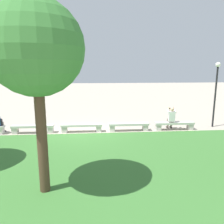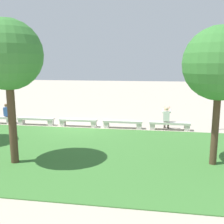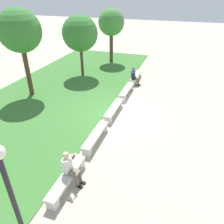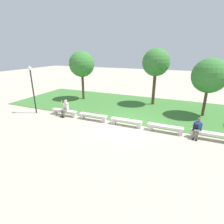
# 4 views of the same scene
# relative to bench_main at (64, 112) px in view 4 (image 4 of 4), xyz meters

# --- Properties ---
(ground_plane) EXTENTS (80.00, 80.00, 0.00)m
(ground_plane) POSITION_rel_bench_main_xyz_m (5.25, 0.00, -0.31)
(ground_plane) COLOR #B2A593
(grass_strip) EXTENTS (24.74, 8.00, 0.03)m
(grass_strip) POSITION_rel_bench_main_xyz_m (5.25, 4.38, -0.29)
(grass_strip) COLOR #3D7533
(grass_strip) RESTS_ON ground
(bench_main) EXTENTS (2.24, 0.40, 0.45)m
(bench_main) POSITION_rel_bench_main_xyz_m (0.00, 0.00, 0.00)
(bench_main) COLOR beige
(bench_main) RESTS_ON ground
(bench_near) EXTENTS (2.24, 0.40, 0.45)m
(bench_near) POSITION_rel_bench_main_xyz_m (2.63, 0.00, 0.00)
(bench_near) COLOR beige
(bench_near) RESTS_ON ground
(bench_mid) EXTENTS (2.24, 0.40, 0.45)m
(bench_mid) POSITION_rel_bench_main_xyz_m (5.25, 0.00, 0.00)
(bench_mid) COLOR beige
(bench_mid) RESTS_ON ground
(bench_far) EXTENTS (2.24, 0.40, 0.45)m
(bench_far) POSITION_rel_bench_main_xyz_m (7.88, 0.00, 0.00)
(bench_far) COLOR beige
(bench_far) RESTS_ON ground
(bench_end) EXTENTS (2.24, 0.40, 0.45)m
(bench_end) POSITION_rel_bench_main_xyz_m (10.50, 0.00, 0.00)
(bench_end) COLOR beige
(bench_end) RESTS_ON ground
(person_photographer) EXTENTS (0.50, 0.75, 1.32)m
(person_photographer) POSITION_rel_bench_main_xyz_m (0.18, -0.08, 0.43)
(person_photographer) COLOR black
(person_photographer) RESTS_ON ground
(person_distant) EXTENTS (0.47, 0.71, 1.26)m
(person_distant) POSITION_rel_bench_main_xyz_m (9.71, -0.07, 0.36)
(person_distant) COLOR black
(person_distant) RESTS_ON ground
(backpack) EXTENTS (0.28, 0.24, 0.43)m
(backpack) POSITION_rel_bench_main_xyz_m (9.61, -0.03, 0.32)
(backpack) COLOR black
(backpack) RESTS_ON bench_end
(tree_left_background) EXTENTS (2.56, 2.56, 4.95)m
(tree_left_background) POSITION_rel_bench_main_xyz_m (-1.27, 4.93, 3.34)
(tree_left_background) COLOR #4C3826
(tree_left_background) RESTS_ON ground
(tree_right_background) EXTENTS (2.58, 2.58, 4.49)m
(tree_right_background) POSITION_rel_bench_main_xyz_m (10.28, 4.25, 2.88)
(tree_right_background) COLOR #4C3826
(tree_right_background) RESTS_ON ground
(tree_far_back) EXTENTS (2.47, 2.47, 5.20)m
(tree_far_back) POSITION_rel_bench_main_xyz_m (5.99, 5.88, 3.62)
(tree_far_back) COLOR #4C3826
(tree_far_back) RESTS_ON ground
(lamp_post) EXTENTS (0.28, 0.28, 3.80)m
(lamp_post) POSITION_rel_bench_main_xyz_m (-2.55, -0.46, 2.19)
(lamp_post) COLOR black
(lamp_post) RESTS_ON ground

